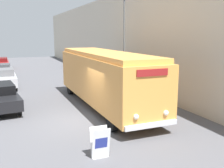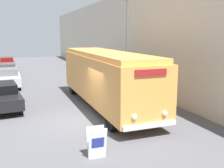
{
  "view_description": "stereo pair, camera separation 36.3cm",
  "coord_description": "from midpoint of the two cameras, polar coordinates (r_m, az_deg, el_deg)",
  "views": [
    {
      "loc": [
        -3.48,
        -12.02,
        4.19
      ],
      "look_at": [
        1.26,
        -0.57,
        1.85
      ],
      "focal_mm": 42.0,
      "sensor_mm": 36.0,
      "label": 1
    },
    {
      "loc": [
        -3.14,
        -12.15,
        4.19
      ],
      "look_at": [
        1.26,
        -0.57,
        1.85
      ],
      "focal_mm": 42.0,
      "sensor_mm": 36.0,
      "label": 2
    }
  ],
  "objects": [
    {
      "name": "parked_car_distant",
      "position": [
        35.29,
        -23.26,
        4.18
      ],
      "size": [
        1.74,
        4.78,
        1.4
      ],
      "rotation": [
        0.0,
        0.0,
        0.0
      ],
      "color": "black",
      "rests_on": "ground_plane"
    },
    {
      "name": "building_wall_right",
      "position": [
        23.95,
        0.3,
        9.83
      ],
      "size": [
        0.3,
        60.0,
        7.68
      ],
      "color": "beige",
      "rests_on": "ground_plane"
    },
    {
      "name": "parked_car_near",
      "position": [
        16.23,
        -23.82,
        -2.44
      ],
      "size": [
        2.25,
        4.9,
        1.46
      ],
      "rotation": [
        0.0,
        0.0,
        0.1
      ],
      "color": "black",
      "rests_on": "ground_plane"
    },
    {
      "name": "ground_plane",
      "position": [
        13.21,
        -6.86,
        -7.9
      ],
      "size": [
        80.0,
        80.0,
        0.0
      ],
      "primitive_type": "plane",
      "color": "#56565B"
    },
    {
      "name": "streetlamp",
      "position": [
        19.21,
        2.1,
        11.52
      ],
      "size": [
        0.36,
        0.36,
        6.99
      ],
      "color": "#595E60",
      "rests_on": "ground_plane"
    },
    {
      "name": "vintage_bus",
      "position": [
        15.28,
        -2.42,
        1.73
      ],
      "size": [
        2.53,
        10.84,
        3.23
      ],
      "color": "black",
      "rests_on": "ground_plane"
    },
    {
      "name": "sign_board",
      "position": [
        9.25,
        -3.73,
        -12.7
      ],
      "size": [
        0.64,
        0.4,
        1.08
      ],
      "color": "gray",
      "rests_on": "ground_plane"
    },
    {
      "name": "parked_car_far",
      "position": [
        28.23,
        -23.27,
        2.7
      ],
      "size": [
        2.11,
        4.42,
        1.35
      ],
      "rotation": [
        0.0,
        0.0,
        -0.05
      ],
      "color": "black",
      "rests_on": "ground_plane"
    },
    {
      "name": "parked_car_mid",
      "position": [
        22.62,
        -23.0,
        1.12
      ],
      "size": [
        1.96,
        4.18,
        1.52
      ],
      "rotation": [
        0.0,
        0.0,
        0.01
      ],
      "color": "black",
      "rests_on": "ground_plane"
    }
  ]
}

